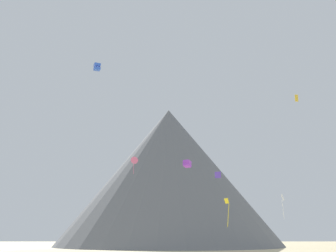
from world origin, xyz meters
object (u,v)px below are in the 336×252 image
Objects in this scene: rock_massif at (166,180)px; kite_yellow_low at (227,207)px; kite_indigo_low at (218,175)px; kite_rainbow_mid at (134,161)px; kite_gold_mid at (296,98)px; kite_violet_mid at (187,164)px; kite_white_low at (283,200)px; kite_blue_high at (97,67)px.

rock_massif is 68.85m from kite_yellow_low.
kite_rainbow_mid reaches higher than kite_indigo_low.
kite_violet_mid is (-17.96, 10.65, -9.28)m from kite_gold_mid.
kite_white_low is at bearing 132.25° from kite_rainbow_mid.
kite_yellow_low is (0.37, -5.82, -5.74)m from kite_indigo_low.
kite_rainbow_mid is (7.71, 9.98, -18.37)m from kite_blue_high.
rock_massif is 24.45× the size of kite_rainbow_mid.
kite_blue_high reaches higher than kite_white_low.
kite_blue_high is 0.99× the size of kite_violet_mid.
kite_gold_mid is (12.82, 1.59, 18.14)m from kite_yellow_low.
kite_blue_high is (-15.12, -50.97, 16.78)m from rock_massif.
kite_gold_mid reaches higher than kite_indigo_low.
rock_massif is 68.93m from kite_gold_mid.
kite_gold_mid is at bearing 95.10° from kite_white_low.
kite_gold_mid reaches higher than kite_white_low.
kite_yellow_low is at bearing 144.23° from kite_violet_mid.
kite_violet_mid is at bearing -86.18° from rock_massif.
kite_blue_high is (-36.73, 14.33, 12.37)m from kite_gold_mid.
kite_rainbow_mid is (-29.02, 24.31, -6.00)m from kite_gold_mid.
kite_violet_mid is at bearing 115.12° from kite_rainbow_mid.
kite_blue_high is at bearing -106.52° from rock_massif.
kite_indigo_low is 0.28× the size of kite_rainbow_mid.
kite_blue_high is at bearing 20.33° from kite_violet_mid.
kite_yellow_low is 32.87m from kite_rainbow_mid.
kite_violet_mid reaches higher than kite_yellow_low.
kite_yellow_low is 41.90m from kite_blue_high.
kite_gold_mid is 0.32× the size of kite_rainbow_mid.
kite_blue_high is 0.42× the size of kite_white_low.
kite_indigo_low is (8.42, -61.07, -7.99)m from rock_massif.
rock_massif is 55.00m from kite_violet_mid.
kite_rainbow_mid is at bearing -19.57° from kite_violet_mid.
kite_gold_mid is at bearing 94.46° from kite_yellow_low.
kite_gold_mid reaches higher than kite_yellow_low.
kite_violet_mid is at bearing -159.81° from kite_yellow_low.
kite_violet_mid is 18.22m from kite_white_low.
rock_massif reaches higher than kite_yellow_low.
kite_yellow_low is 22.27m from kite_gold_mid.
kite_gold_mid is 0.72× the size of kite_violet_mid.
kite_indigo_low is at bearing 114.40° from kite_rainbow_mid.
kite_blue_high reaches higher than kite_yellow_low.
kite_yellow_low is 2.45× the size of kite_blue_high.
kite_yellow_low is at bearing -129.55° from kite_gold_mid.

